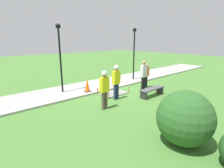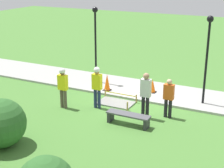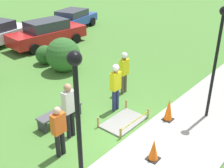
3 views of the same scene
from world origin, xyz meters
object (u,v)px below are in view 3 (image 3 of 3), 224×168
bystander_in_orange_shirt (59,129)px  parked_car_red (47,33)px  park_bench (60,114)px  parked_car_blue (72,19)px  worker_supervisor (116,83)px  worker_assistant (124,69)px  lamppost_far (78,116)px  bystander_in_gray_shirt (69,107)px  traffic_cone_near_patch (154,150)px  traffic_cone_far_patch (169,110)px  lamppost_near (218,48)px

bystander_in_orange_shirt → parked_car_red: bearing=53.6°
parked_car_red → park_bench: bearing=-121.2°
parked_car_red → parked_car_blue: parked_car_red is taller
park_bench → worker_supervisor: worker_supervisor is taller
parked_car_red → worker_supervisor: bearing=-107.5°
worker_assistant → lamppost_far: 6.23m
worker_assistant → bystander_in_gray_shirt: (-3.49, -0.59, 0.02)m
worker_assistant → parked_car_red: (1.99, 7.49, -0.25)m
park_bench → bystander_in_gray_shirt: bystander_in_gray_shirt is taller
traffic_cone_near_patch → bystander_in_gray_shirt: bearing=104.1°
parked_car_blue → bystander_in_orange_shirt: bearing=-147.4°
worker_supervisor → lamppost_far: 4.84m
bystander_in_orange_shirt → worker_supervisor: bearing=7.8°
traffic_cone_far_patch → park_bench: bearing=129.8°
traffic_cone_far_patch → worker_supervisor: (-0.52, 1.92, 0.60)m
worker_assistant → bystander_in_orange_shirt: size_ratio=1.10×
lamppost_near → parked_car_red: (1.65, 10.95, -1.80)m
park_bench → parked_car_blue: size_ratio=0.37×
worker_supervisor → bystander_in_gray_shirt: size_ratio=0.98×
worker_assistant → bystander_in_gray_shirt: size_ratio=0.95×
park_bench → lamppost_far: 4.50m
bystander_in_orange_shirt → parked_car_blue: bystander_in_orange_shirt is taller
traffic_cone_far_patch → bystander_in_gray_shirt: bystander_in_gray_shirt is taller
traffic_cone_near_patch → bystander_in_orange_shirt: bystander_in_orange_shirt is taller
traffic_cone_near_patch → park_bench: 3.59m
traffic_cone_near_patch → parked_car_red: 11.78m
traffic_cone_far_patch → park_bench: traffic_cone_far_patch is taller
lamppost_far → parked_car_red: lamppost_far is taller
traffic_cone_near_patch → lamppost_far: lamppost_far is taller
worker_supervisor → lamppost_near: bearing=-60.0°
parked_car_blue → worker_assistant: bearing=-135.0°
bystander_in_gray_shirt → traffic_cone_near_patch: bearing=-75.9°
traffic_cone_near_patch → lamppost_near: size_ratio=0.17×
park_bench → worker_supervisor: (1.86, -0.94, 0.77)m
lamppost_far → bystander_in_gray_shirt: bearing=53.1°
park_bench → parked_car_blue: bearing=45.4°
worker_supervisor → lamppost_far: size_ratio=0.48×
traffic_cone_near_patch → park_bench: (-0.34, 3.57, -0.10)m
park_bench → bystander_in_orange_shirt: (-1.13, -1.35, 0.58)m
bystander_in_orange_shirt → lamppost_near: bearing=-27.6°
worker_supervisor → worker_assistant: worker_supervisor is taller
park_bench → worker_assistant: 3.26m
lamppost_near → parked_car_blue: lamppost_near is taller
traffic_cone_far_patch → lamppost_near: 2.55m
lamppost_near → lamppost_far: size_ratio=1.01×
traffic_cone_near_patch → bystander_in_orange_shirt: (-1.47, 2.22, 0.48)m
traffic_cone_far_patch → worker_assistant: worker_assistant is taller
park_bench → parked_car_blue: (8.99, 9.12, 0.40)m
worker_supervisor → parked_car_blue: 12.33m
lamppost_far → worker_assistant: bearing=29.3°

